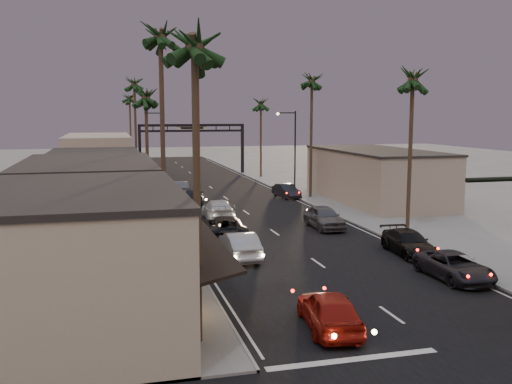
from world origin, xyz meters
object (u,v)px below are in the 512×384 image
palm_ld (134,81)px  curbside_near (454,266)px  streetlight_left (149,142)px  arch (192,136)px  curbside_black (409,243)px  palm_far (129,96)px  palm_rc (261,101)px  palm_la (195,35)px  palm_ra (413,73)px  palm_rb (312,77)px  oncoming_red (329,310)px  streetlight_right (293,146)px  palm_lc (146,92)px  oncoming_pickup (224,228)px  palm_lb (160,30)px  oncoming_silver (239,245)px

palm_ld → curbside_near: palm_ld is taller
streetlight_left → arch: bearing=60.0°
curbside_black → palm_far: bearing=107.9°
arch → palm_rc: palm_rc is taller
streetlight_left → palm_la: (-1.68, -49.00, 6.11)m
palm_ra → palm_rb: palm_rb is taller
streetlight_left → oncoming_red: bearing=-85.7°
arch → curbside_near: size_ratio=2.99×
streetlight_right → curbside_near: bearing=-92.1°
arch → streetlight_right: 25.94m
arch → palm_rb: size_ratio=1.07×
palm_far → oncoming_red: (5.03, -68.87, -10.63)m
palm_far → arch: bearing=-44.0°
streetlight_left → palm_lc: bearing=-94.4°
palm_rc → oncoming_pickup: palm_rc is taller
oncoming_red → palm_lc: bearing=-71.5°
palm_lb → palm_rc: palm_lb is taller
palm_lb → streetlight_right: bearing=56.0°
palm_far → oncoming_red: bearing=-85.8°
palm_far → palm_lb: bearing=-90.3°
curbside_black → curbside_near: bearing=-90.4°
palm_far → oncoming_pickup: (4.25, -51.33, -10.61)m
palm_ld → palm_rc: palm_ld is taller
palm_lc → palm_far: 42.01m
palm_ld → palm_rb: 20.42m
palm_rc → curbside_near: palm_rc is taller
palm_la → palm_ld: palm_ld is taller
arch → curbside_near: bearing=-84.1°
palm_lc → palm_lb: bearing=-90.0°
arch → palm_lb: bearing=-100.2°
palm_ld → oncoming_pickup: palm_ld is taller
palm_far → oncoming_pickup: size_ratio=2.19×
palm_ra → palm_rb: 20.02m
palm_lc → palm_rc: 32.86m
curbside_near → palm_ld: bearing=108.5°
arch → streetlight_right: streetlight_right is taller
palm_ld → oncoming_pickup: (4.55, -28.33, -11.58)m
palm_far → palm_lc: bearing=-90.4°
oncoming_pickup → oncoming_silver: size_ratio=1.20×
oncoming_silver → palm_lb: bearing=-10.3°
palm_la → palm_lc: palm_la is taller
streetlight_right → palm_far: (-15.22, 33.00, 6.11)m
palm_lb → oncoming_silver: (4.37, -0.83, -12.56)m
palm_lb → palm_rc: size_ratio=1.25×
palm_lb → palm_far: palm_lb is taller
palm_rb → palm_rc: 20.09m
palm_ld → palm_rb: bearing=-32.6°
streetlight_left → curbside_near: streetlight_left is taller
palm_la → palm_rc: (17.20, 55.00, -0.97)m
palm_lb → palm_ld: size_ratio=1.07×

